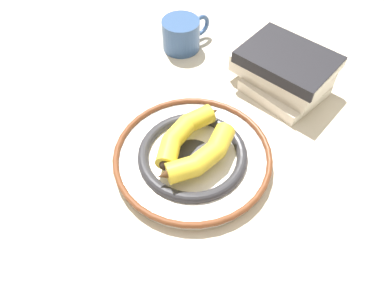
{
  "coord_description": "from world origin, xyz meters",
  "views": [
    {
      "loc": [
        -0.2,
        0.4,
        0.59
      ],
      "look_at": [
        0.0,
        0.03,
        0.04
      ],
      "focal_mm": 35.0,
      "sensor_mm": 36.0,
      "label": 1
    }
  ],
  "objects_px": {
    "banana_b": "(202,157)",
    "book_stack": "(285,72)",
    "decorative_bowl": "(192,156)",
    "banana_a": "(183,133)",
    "coffee_mug": "(182,34)"
  },
  "relations": [
    {
      "from": "banana_b",
      "to": "book_stack",
      "type": "bearing_deg",
      "value": 8.07
    },
    {
      "from": "decorative_bowl",
      "to": "banana_a",
      "type": "bearing_deg",
      "value": -32.65
    },
    {
      "from": "banana_b",
      "to": "coffee_mug",
      "type": "xyz_separation_m",
      "value": [
        0.22,
        -0.31,
        -0.01
      ]
    },
    {
      "from": "book_stack",
      "to": "coffee_mug",
      "type": "distance_m",
      "value": 0.27
    },
    {
      "from": "banana_b",
      "to": "coffee_mug",
      "type": "height_order",
      "value": "coffee_mug"
    },
    {
      "from": "decorative_bowl",
      "to": "coffee_mug",
      "type": "height_order",
      "value": "coffee_mug"
    },
    {
      "from": "banana_b",
      "to": "coffee_mug",
      "type": "distance_m",
      "value": 0.38
    },
    {
      "from": "banana_b",
      "to": "book_stack",
      "type": "xyz_separation_m",
      "value": [
        -0.05,
        -0.29,
        -0.0
      ]
    },
    {
      "from": "banana_a",
      "to": "book_stack",
      "type": "bearing_deg",
      "value": 162.73
    },
    {
      "from": "decorative_bowl",
      "to": "banana_b",
      "type": "distance_m",
      "value": 0.05
    },
    {
      "from": "decorative_bowl",
      "to": "book_stack",
      "type": "height_order",
      "value": "book_stack"
    },
    {
      "from": "book_stack",
      "to": "coffee_mug",
      "type": "height_order",
      "value": "book_stack"
    },
    {
      "from": "banana_a",
      "to": "book_stack",
      "type": "xyz_separation_m",
      "value": [
        -0.11,
        -0.26,
        -0.0
      ]
    },
    {
      "from": "banana_a",
      "to": "decorative_bowl",
      "type": "bearing_deg",
      "value": 62.33
    },
    {
      "from": "decorative_bowl",
      "to": "banana_a",
      "type": "xyz_separation_m",
      "value": [
        0.03,
        -0.02,
        0.03
      ]
    }
  ]
}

